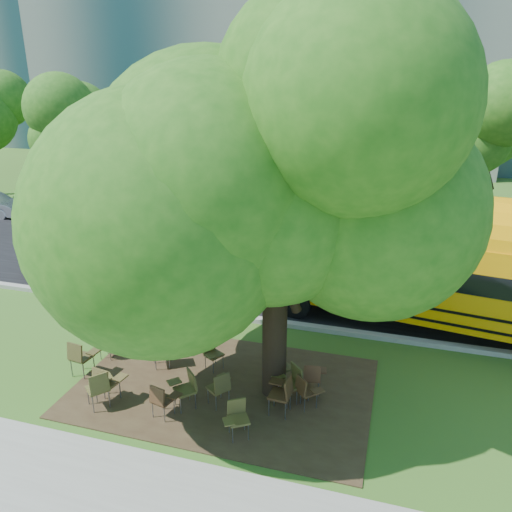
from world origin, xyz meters
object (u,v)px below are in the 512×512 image
(school_bus, at_px, (496,283))
(chair_0, at_px, (80,355))
(chair_8, at_px, (110,341))
(chair_3, at_px, (186,385))
(main_tree, at_px, (277,171))
(chair_10, at_px, (212,351))
(chair_12, at_px, (283,364))
(chair_2, at_px, (99,386))
(chair_1, at_px, (106,381))
(chair_7, at_px, (306,389))
(chair_4, at_px, (162,398))
(pedestrian_a, at_px, (30,195))
(bg_car_red, at_px, (121,229))
(chair_11, at_px, (220,385))
(chair_6, at_px, (283,391))
(chair_9, at_px, (163,347))
(chair_13, at_px, (313,375))
(black_car, at_px, (63,266))
(chair_5, at_px, (237,415))
(chair_14, at_px, (291,380))

(school_bus, distance_m, chair_0, 11.26)
(chair_8, bearing_deg, chair_3, -113.24)
(main_tree, relative_size, chair_10, 10.81)
(school_bus, distance_m, chair_12, 6.54)
(main_tree, height_order, chair_2, main_tree)
(chair_1, relative_size, chair_7, 1.16)
(chair_4, distance_m, pedestrian_a, 20.46)
(chair_1, xyz_separation_m, bg_car_red, (-5.88, 10.50, 0.05))
(chair_2, distance_m, chair_4, 1.52)
(chair_11, bearing_deg, chair_6, -47.77)
(chair_1, height_order, chair_2, chair_1)
(chair_9, distance_m, pedestrian_a, 18.47)
(chair_12, xyz_separation_m, chair_13, (0.81, -0.31, 0.04))
(chair_0, distance_m, chair_11, 3.74)
(black_car, bearing_deg, chair_5, -102.93)
(chair_0, bearing_deg, chair_3, -0.26)
(chair_14, relative_size, bg_car_red, 0.20)
(chair_8, relative_size, black_car, 0.20)
(chair_1, relative_size, chair_6, 0.98)
(chair_9, xyz_separation_m, chair_10, (1.26, 0.22, -0.03))
(chair_4, relative_size, chair_13, 1.01)
(chair_3, distance_m, chair_8, 3.13)
(school_bus, relative_size, chair_12, 15.71)
(chair_9, bearing_deg, chair_0, 86.55)
(chair_9, height_order, chair_14, chair_14)
(chair_1, distance_m, chair_4, 1.47)
(chair_1, xyz_separation_m, chair_8, (-1.01, 1.76, -0.10))
(chair_7, height_order, chair_12, chair_7)
(bg_car_red, bearing_deg, chair_13, -146.93)
(pedestrian_a, bearing_deg, chair_0, -102.74)
(chair_4, xyz_separation_m, chair_7, (2.93, 1.22, -0.01))
(chair_0, bearing_deg, chair_13, 16.03)
(chair_14, bearing_deg, main_tree, 18.13)
(chair_7, distance_m, chair_13, 0.59)
(chair_0, height_order, chair_9, chair_0)
(chair_3, height_order, chair_13, chair_3)
(chair_4, xyz_separation_m, chair_10, (0.32, 2.15, -0.01))
(chair_13, distance_m, pedestrian_a, 21.67)
(chair_2, xyz_separation_m, chair_7, (4.44, 1.28, -0.07))
(chair_0, height_order, chair_2, chair_0)
(bg_car_red, bearing_deg, chair_7, -148.92)
(school_bus, height_order, chair_3, school_bus)
(chair_1, height_order, chair_8, chair_1)
(chair_0, distance_m, chair_13, 5.73)
(chair_4, height_order, bg_car_red, bg_car_red)
(chair_1, distance_m, chair_14, 4.21)
(chair_1, bearing_deg, chair_11, 22.86)
(chair_4, xyz_separation_m, chair_9, (-0.94, 1.93, 0.02))
(chair_12, bearing_deg, chair_3, -11.41)
(chair_14, bearing_deg, chair_7, -159.17)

